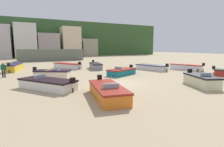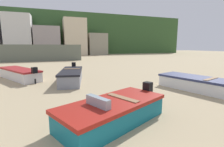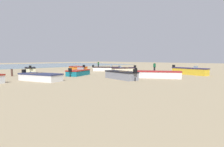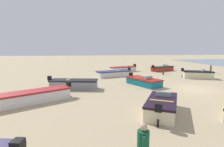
{
  "view_description": "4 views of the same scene",
  "coord_description": "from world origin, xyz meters",
  "px_view_note": "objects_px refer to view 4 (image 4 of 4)",
  "views": [
    {
      "loc": [
        -7.45,
        -13.23,
        3.17
      ],
      "look_at": [
        -0.18,
        1.35,
        0.72
      ],
      "focal_mm": 27.93,
      "sensor_mm": 36.0,
      "label": 1
    },
    {
      "loc": [
        0.68,
        -0.7,
        2.5
      ],
      "look_at": [
        3.3,
        6.53,
        1.22
      ],
      "focal_mm": 26.29,
      "sensor_mm": 36.0,
      "label": 2
    },
    {
      "loc": [
        16.41,
        23.48,
        2.17
      ],
      "look_at": [
        1.49,
        9.23,
        0.48
      ],
      "focal_mm": 29.02,
      "sensor_mm": 36.0,
      "label": 3
    },
    {
      "loc": [
        -13.89,
        9.73,
        3.65
      ],
      "look_at": [
        6.62,
        6.67,
        0.65
      ],
      "focal_mm": 27.63,
      "sensor_mm": 36.0,
      "label": 4
    }
  ],
  "objects_px": {
    "boat_red_6": "(162,69)",
    "boat_white_8": "(123,69)",
    "boat_white_1": "(34,96)",
    "boat_white_2": "(114,73)",
    "mooring_post_mid_beach": "(163,71)",
    "boat_grey_7": "(74,84)",
    "mooring_post_near_water": "(211,69)",
    "boat_cream_3": "(198,75)",
    "boat_teal_0": "(143,81)",
    "boat_cream_5": "(162,106)",
    "beach_walker_foreground": "(143,146)"
  },
  "relations": [
    {
      "from": "boat_grey_7",
      "to": "mooring_post_near_water",
      "type": "bearing_deg",
      "value": 122.4
    },
    {
      "from": "boat_teal_0",
      "to": "boat_white_2",
      "type": "height_order",
      "value": "boat_white_2"
    },
    {
      "from": "boat_teal_0",
      "to": "beach_walker_foreground",
      "type": "height_order",
      "value": "beach_walker_foreground"
    },
    {
      "from": "boat_cream_3",
      "to": "beach_walker_foreground",
      "type": "bearing_deg",
      "value": -17.95
    },
    {
      "from": "boat_teal_0",
      "to": "boat_white_1",
      "type": "distance_m",
      "value": 10.14
    },
    {
      "from": "boat_white_2",
      "to": "mooring_post_near_water",
      "type": "xyz_separation_m",
      "value": [
        0.99,
        -15.03,
        0.2
      ]
    },
    {
      "from": "boat_teal_0",
      "to": "boat_cream_5",
      "type": "distance_m",
      "value": 7.59
    },
    {
      "from": "boat_cream_5",
      "to": "boat_white_1",
      "type": "bearing_deg",
      "value": -172.83
    },
    {
      "from": "boat_grey_7",
      "to": "mooring_post_near_water",
      "type": "distance_m",
      "value": 21.2
    },
    {
      "from": "boat_grey_7",
      "to": "beach_walker_foreground",
      "type": "bearing_deg",
      "value": 24.6
    },
    {
      "from": "boat_red_6",
      "to": "boat_white_8",
      "type": "distance_m",
      "value": 6.58
    },
    {
      "from": "boat_red_6",
      "to": "boat_white_8",
      "type": "height_order",
      "value": "boat_white_8"
    },
    {
      "from": "boat_cream_5",
      "to": "boat_grey_7",
      "type": "distance_m",
      "value": 8.7
    },
    {
      "from": "boat_white_2",
      "to": "boat_cream_3",
      "type": "distance_m",
      "value": 10.51
    },
    {
      "from": "mooring_post_near_water",
      "to": "mooring_post_mid_beach",
      "type": "xyz_separation_m",
      "value": [
        -0.66,
        7.9,
        -0.12
      ]
    },
    {
      "from": "boat_white_8",
      "to": "mooring_post_near_water",
      "type": "relative_size",
      "value": 3.91
    },
    {
      "from": "boat_white_1",
      "to": "boat_grey_7",
      "type": "relative_size",
      "value": 1.06
    },
    {
      "from": "mooring_post_near_water",
      "to": "boat_cream_3",
      "type": "bearing_deg",
      "value": 129.26
    },
    {
      "from": "mooring_post_near_water",
      "to": "boat_white_1",
      "type": "bearing_deg",
      "value": 116.93
    },
    {
      "from": "boat_white_1",
      "to": "boat_white_2",
      "type": "bearing_deg",
      "value": -65.13
    },
    {
      "from": "boat_cream_5",
      "to": "boat_white_2",
      "type": "bearing_deg",
      "value": 122.24
    },
    {
      "from": "boat_teal_0",
      "to": "mooring_post_mid_beach",
      "type": "relative_size",
      "value": 4.45
    },
    {
      "from": "mooring_post_near_water",
      "to": "mooring_post_mid_beach",
      "type": "distance_m",
      "value": 7.93
    },
    {
      "from": "boat_white_1",
      "to": "boat_white_8",
      "type": "bearing_deg",
      "value": -63.07
    },
    {
      "from": "boat_grey_7",
      "to": "beach_walker_foreground",
      "type": "height_order",
      "value": "beach_walker_foreground"
    },
    {
      "from": "mooring_post_near_water",
      "to": "mooring_post_mid_beach",
      "type": "bearing_deg",
      "value": 94.77
    },
    {
      "from": "boat_grey_7",
      "to": "mooring_post_mid_beach",
      "type": "height_order",
      "value": "boat_grey_7"
    },
    {
      "from": "boat_white_8",
      "to": "mooring_post_mid_beach",
      "type": "height_order",
      "value": "boat_white_8"
    },
    {
      "from": "boat_white_8",
      "to": "mooring_post_mid_beach",
      "type": "relative_size",
      "value": 4.93
    },
    {
      "from": "boat_cream_5",
      "to": "mooring_post_near_water",
      "type": "distance_m",
      "value": 20.42
    },
    {
      "from": "boat_cream_3",
      "to": "boat_cream_5",
      "type": "bearing_deg",
      "value": -21.23
    },
    {
      "from": "boat_cream_5",
      "to": "boat_grey_7",
      "type": "xyz_separation_m",
      "value": [
        6.84,
        5.38,
        0.01
      ]
    },
    {
      "from": "beach_walker_foreground",
      "to": "boat_white_1",
      "type": "bearing_deg",
      "value": 46.41
    },
    {
      "from": "boat_red_6",
      "to": "boat_grey_7",
      "type": "relative_size",
      "value": 0.95
    },
    {
      "from": "boat_cream_5",
      "to": "beach_walker_foreground",
      "type": "height_order",
      "value": "beach_walker_foreground"
    },
    {
      "from": "boat_white_1",
      "to": "boat_cream_3",
      "type": "relative_size",
      "value": 1.31
    },
    {
      "from": "boat_cream_3",
      "to": "mooring_post_near_water",
      "type": "xyz_separation_m",
      "value": [
        4.07,
        -4.98,
        0.11
      ]
    },
    {
      "from": "boat_white_1",
      "to": "boat_cream_3",
      "type": "xyz_separation_m",
      "value": [
        7.2,
        -17.2,
        0.06
      ]
    },
    {
      "from": "boat_white_1",
      "to": "boat_grey_7",
      "type": "bearing_deg",
      "value": -63.68
    },
    {
      "from": "boat_white_2",
      "to": "mooring_post_mid_beach",
      "type": "xyz_separation_m",
      "value": [
        0.33,
        -7.13,
        0.08
      ]
    },
    {
      "from": "boat_teal_0",
      "to": "boat_red_6",
      "type": "xyz_separation_m",
      "value": [
        10.33,
        -6.75,
        0.01
      ]
    },
    {
      "from": "boat_red_6",
      "to": "beach_walker_foreground",
      "type": "height_order",
      "value": "beach_walker_foreground"
    },
    {
      "from": "boat_cream_3",
      "to": "boat_grey_7",
      "type": "height_order",
      "value": "boat_cream_3"
    },
    {
      "from": "boat_red_6",
      "to": "beach_walker_foreground",
      "type": "distance_m",
      "value": 24.88
    },
    {
      "from": "mooring_post_near_water",
      "to": "beach_walker_foreground",
      "type": "height_order",
      "value": "beach_walker_foreground"
    },
    {
      "from": "boat_red_6",
      "to": "mooring_post_mid_beach",
      "type": "relative_size",
      "value": 4.76
    },
    {
      "from": "boat_cream_5",
      "to": "beach_walker_foreground",
      "type": "bearing_deg",
      "value": -90.59
    },
    {
      "from": "boat_cream_3",
      "to": "boat_white_8",
      "type": "bearing_deg",
      "value": -112.39
    },
    {
      "from": "boat_red_6",
      "to": "beach_walker_foreground",
      "type": "bearing_deg",
      "value": -50.31
    },
    {
      "from": "boat_cream_3",
      "to": "boat_teal_0",
      "type": "bearing_deg",
      "value": -48.79
    }
  ]
}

